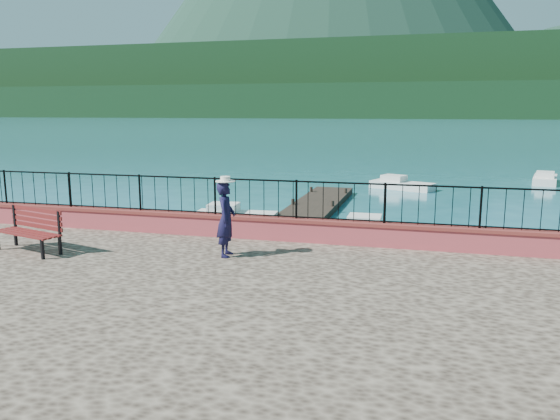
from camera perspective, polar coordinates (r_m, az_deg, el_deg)
The scene contains 13 objects.
ground at distance 10.91m, azimuth -1.39°, elevation -13.91°, with size 2000.00×2000.00×0.00m, color #19596B.
parapet at distance 13.86m, azimuth 2.91°, elevation -2.12°, with size 28.00×0.46×0.58m, color #A83C44.
railing at distance 13.72m, azimuth 2.94°, elevation 1.00°, with size 27.00×0.05×0.95m, color black.
dock at distance 22.49m, azimuth 2.37°, elevation -0.73°, with size 2.00×16.00×0.30m, color #2D231C.
far_forest at distance 309.58m, azimuth 14.81°, elevation 10.92°, with size 900.00×60.00×18.00m, color black.
foothills at distance 369.96m, azimuth 14.99°, elevation 12.79°, with size 900.00×120.00×44.00m, color black.
park_bench at distance 14.12m, azimuth -24.69°, elevation -2.78°, with size 1.93×1.08×1.02m.
person at distance 12.41m, azimuth -5.66°, elevation -0.97°, with size 0.63×0.41×1.72m, color black.
hat at distance 12.26m, azimuth -5.74°, elevation 3.24°, with size 0.44×0.44×0.12m, color white.
boat_0 at distance 22.06m, azimuth -4.69°, elevation -0.31°, with size 3.27×1.30×0.80m, color silver.
boat_1 at distance 19.79m, azimuth 10.24°, elevation -1.69°, with size 3.32×1.30×0.80m, color silver.
boat_4 at distance 32.13m, azimuth 12.66°, elevation 2.85°, with size 3.60×1.30×0.80m, color silver.
boat_5 at distance 37.76m, azimuth 25.98°, elevation 3.14°, with size 3.68×1.30×0.80m, color silver.
Camera 1 is at (2.83, -9.53, 4.50)m, focal length 35.00 mm.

